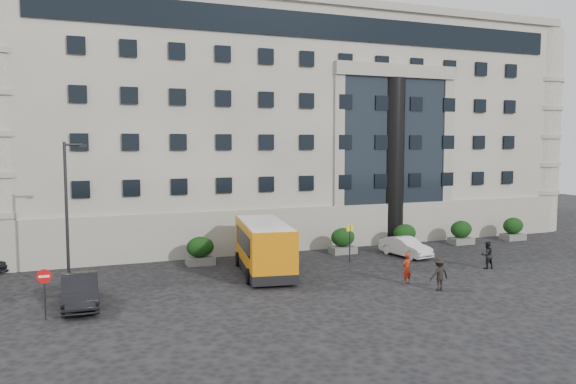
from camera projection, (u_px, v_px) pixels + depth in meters
The scene contains 20 objects.
ground at pixel (303, 287), 30.90m from camera, with size 120.00×120.00×0.00m, color black.
civic_building at pixel (271, 132), 52.71m from camera, with size 44.00×24.00×18.00m, color gray.
entrance_column at pixel (393, 161), 44.23m from camera, with size 1.80×1.80×13.00m, color black.
hedge_a at pixel (200, 251), 36.61m from camera, with size 1.80×1.26×1.84m.
hedge_b at pixel (275, 245), 38.49m from camera, with size 1.80×1.26×1.84m.
hedge_c at pixel (343, 241), 40.37m from camera, with size 1.80×1.26×1.84m.
hedge_d at pixel (405, 236), 42.25m from camera, with size 1.80×1.26×1.84m.
hedge_e at pixel (461, 232), 44.13m from camera, with size 1.80×1.26×1.84m.
hedge_f at pixel (513, 229), 46.01m from camera, with size 1.80×1.26×1.84m.
street_lamp at pixel (68, 212), 28.99m from camera, with size 1.16×0.18×8.00m.
bus_stop_sign at pixel (350, 236), 37.38m from camera, with size 0.50×0.08×2.52m.
no_entry_sign at pixel (44, 284), 25.09m from camera, with size 0.64×0.16×2.32m.
minibus at pixel (264, 245), 34.07m from camera, with size 3.76×7.86×3.15m.
red_truck at pixel (68, 227), 43.45m from camera, with size 2.99×5.45×2.80m.
parked_car_b at pixel (80, 291), 27.23m from camera, with size 1.66×4.77×1.57m, color black.
parked_car_d at pixel (16, 245), 40.09m from camera, with size 2.10×4.56×1.27m, color black.
white_taxi at pixel (406, 247), 39.29m from camera, with size 1.44×4.13×1.36m, color silver.
pedestrian_a at pixel (407, 268), 31.68m from camera, with size 0.64×0.42×1.75m, color maroon.
pedestrian_b at pixel (487, 255), 35.49m from camera, with size 0.84×0.66×1.73m, color black.
pedestrian_c at pixel (439, 274), 30.22m from camera, with size 1.16×0.67×1.79m, color black.
Camera 1 is at (-11.76, -27.96, 7.94)m, focal length 35.00 mm.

